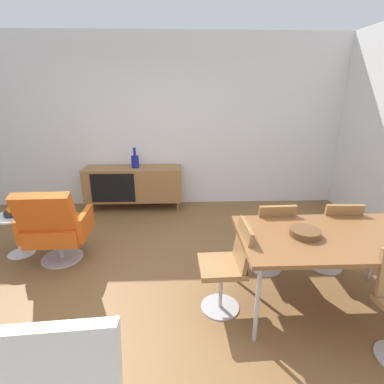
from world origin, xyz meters
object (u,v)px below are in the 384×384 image
(sideboard, at_px, (133,184))
(lounge_chair_red, at_px, (55,226))
(dining_chair_back_left, at_px, (270,234))
(wooden_bowl_on_table, at_px, (305,233))
(dining_chair_near_window, at_px, (228,264))
(fruit_bowl, at_px, (13,212))
(dining_chair_back_right, at_px, (333,233))
(vase_cobalt, at_px, (135,161))
(side_table_round, at_px, (17,230))
(dining_table, at_px, (330,240))

(sideboard, height_order, lounge_chair_red, lounge_chair_red)
(dining_chair_back_left, bearing_deg, sideboard, 132.12)
(wooden_bowl_on_table, bearing_deg, dining_chair_near_window, 179.84)
(fruit_bowl, bearing_deg, dining_chair_back_right, -7.79)
(lounge_chair_red, height_order, fruit_bowl, lounge_chair_red)
(vase_cobalt, xyz_separation_m, dining_chair_back_left, (1.71, -1.95, -0.36))
(vase_cobalt, relative_size, lounge_chair_red, 0.35)
(sideboard, distance_m, lounge_chair_red, 1.78)
(wooden_bowl_on_table, xyz_separation_m, lounge_chair_red, (-2.52, 0.85, -0.30))
(dining_chair_back_right, distance_m, side_table_round, 3.70)
(vase_cobalt, height_order, dining_chair_back_right, vase_cobalt)
(dining_chair_back_left, distance_m, fruit_bowl, 3.01)
(vase_cobalt, distance_m, dining_chair_near_window, 2.79)
(wooden_bowl_on_table, height_order, dining_chair_back_left, dining_chair_back_left)
(dining_chair_near_window, bearing_deg, fruit_bowl, 156.43)
(vase_cobalt, distance_m, dining_chair_back_right, 3.11)
(dining_table, xyz_separation_m, dining_chair_back_right, (0.35, 0.56, -0.23))
(dining_chair_back_right, bearing_deg, side_table_round, 172.23)
(vase_cobalt, relative_size, dining_table, 0.21)
(dining_table, relative_size, wooden_bowl_on_table, 6.15)
(dining_chair_back_right, height_order, lounge_chair_red, lounge_chair_red)
(sideboard, height_order, dining_table, dining_table)
(fruit_bowl, bearing_deg, lounge_chair_red, -20.46)
(dining_table, height_order, wooden_bowl_on_table, wooden_bowl_on_table)
(dining_table, height_order, fruit_bowl, dining_table)
(wooden_bowl_on_table, xyz_separation_m, dining_chair_near_window, (-0.66, 0.00, -0.30))
(vase_cobalt, relative_size, side_table_round, 0.64)
(sideboard, distance_m, fruit_bowl, 1.89)
(dining_chair_back_right, relative_size, side_table_round, 1.65)
(dining_chair_back_right, bearing_deg, lounge_chair_red, 174.60)
(dining_table, height_order, dining_chair_back_left, dining_chair_back_left)
(sideboard, relative_size, dining_chair_back_right, 1.87)
(dining_chair_back_right, bearing_deg, dining_chair_back_left, -180.00)
(wooden_bowl_on_table, bearing_deg, lounge_chair_red, 161.35)
(dining_chair_back_left, relative_size, dining_chair_near_window, 1.00)
(sideboard, bearing_deg, dining_table, -49.93)
(dining_table, xyz_separation_m, dining_chair_back_left, (-0.35, 0.56, -0.23))
(wooden_bowl_on_table, xyz_separation_m, fruit_bowl, (-3.08, 1.06, -0.21))
(wooden_bowl_on_table, distance_m, side_table_round, 3.29)
(wooden_bowl_on_table, height_order, fruit_bowl, wooden_bowl_on_table)
(lounge_chair_red, bearing_deg, dining_chair_back_right, -5.40)
(vase_cobalt, bearing_deg, lounge_chair_red, -112.97)
(vase_cobalt, distance_m, wooden_bowl_on_table, 3.10)
(lounge_chair_red, xyz_separation_m, fruit_bowl, (-0.56, 0.21, 0.10))
(sideboard, relative_size, fruit_bowl, 8.00)
(vase_cobalt, distance_m, fruit_bowl, 1.94)
(vase_cobalt, relative_size, wooden_bowl_on_table, 1.27)
(dining_chair_back_right, bearing_deg, vase_cobalt, 140.97)
(vase_cobalt, distance_m, dining_table, 3.24)
(dining_chair_back_right, xyz_separation_m, fruit_bowl, (-3.66, 0.50, 0.09))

